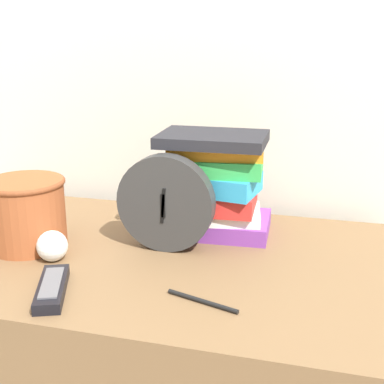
{
  "coord_description": "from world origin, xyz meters",
  "views": [
    {
      "loc": [
        0.4,
        -0.66,
        1.2
      ],
      "look_at": [
        0.11,
        0.4,
        0.86
      ],
      "focal_mm": 50.0,
      "sensor_mm": 36.0,
      "label": 1
    }
  ],
  "objects": [
    {
      "name": "pen",
      "position": [
        0.2,
        0.14,
        0.75
      ],
      "size": [
        0.13,
        0.05,
        0.01
      ],
      "color": "black",
      "rests_on": "desk"
    },
    {
      "name": "wall_back",
      "position": [
        0.0,
        0.69,
        1.2
      ],
      "size": [
        6.0,
        0.04,
        2.4
      ],
      "color": "silver",
      "rests_on": "ground_plane"
    },
    {
      "name": "tv_remote",
      "position": [
        -0.06,
        0.1,
        0.76
      ],
      "size": [
        0.1,
        0.16,
        0.02
      ],
      "color": "black",
      "rests_on": "desk"
    },
    {
      "name": "desk_clock",
      "position": [
        0.07,
        0.34,
        0.85
      ],
      "size": [
        0.21,
        0.04,
        0.21
      ],
      "color": "#333333",
      "rests_on": "desk"
    },
    {
      "name": "basket",
      "position": [
        -0.22,
        0.28,
        0.83
      ],
      "size": [
        0.17,
        0.17,
        0.15
      ],
      "color": "#994C28",
      "rests_on": "desk"
    },
    {
      "name": "book_stack",
      "position": [
        0.15,
        0.46,
        0.86
      ],
      "size": [
        0.26,
        0.2,
        0.23
      ],
      "color": "#7A3899",
      "rests_on": "desk"
    },
    {
      "name": "crumpled_paper_ball",
      "position": [
        -0.13,
        0.23,
        0.78
      ],
      "size": [
        0.06,
        0.06,
        0.06
      ],
      "color": "white",
      "rests_on": "desk"
    }
  ]
}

